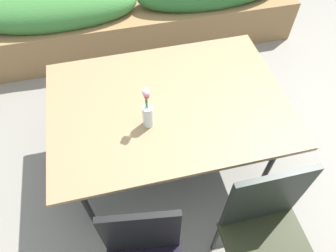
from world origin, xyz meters
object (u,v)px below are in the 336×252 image
(dining_table, at_px, (168,106))
(chair_near_right, at_px, (267,233))
(planter_box, at_px, (140,17))
(flower_vase, at_px, (147,110))

(dining_table, distance_m, chair_near_right, 0.96)
(chair_near_right, xyz_separation_m, planter_box, (-0.29, 2.40, -0.18))
(chair_near_right, distance_m, planter_box, 2.42)
(chair_near_right, bearing_deg, dining_table, -68.72)
(dining_table, xyz_separation_m, flower_vase, (-0.16, -0.14, 0.17))
(chair_near_right, height_order, flower_vase, flower_vase)
(dining_table, height_order, flower_vase, flower_vase)
(chair_near_right, bearing_deg, planter_box, -83.11)
(planter_box, bearing_deg, chair_near_right, -83.08)
(dining_table, distance_m, flower_vase, 0.27)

